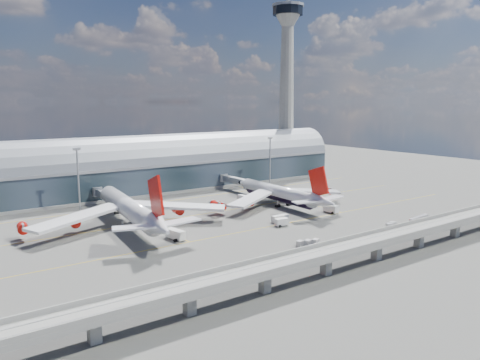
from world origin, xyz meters
TOP-DOWN VIEW (x-y plane):
  - ground at (0.00, 0.00)m, footprint 500.00×500.00m
  - taxi_lines at (0.00, 22.11)m, footprint 200.00×80.12m
  - terminal at (0.00, 77.99)m, footprint 200.00×30.00m
  - control_tower at (85.00, 83.00)m, footprint 19.00×19.00m
  - guideway at (-0.00, -55.00)m, footprint 220.00×8.50m
  - floodlight_mast_left at (-50.00, 55.00)m, footprint 3.00×0.70m
  - floodlight_mast_right at (50.00, 55.00)m, footprint 3.00×0.70m
  - airliner_left at (-43.35, 17.24)m, footprint 72.80×76.54m
  - airliner_right at (22.92, 14.19)m, footprint 60.86×63.60m
  - jet_bridge_left at (-39.58, 53.12)m, footprint 4.40×28.00m
  - jet_bridge_right at (26.47, 51.18)m, footprint 4.40×32.00m
  - service_truck_0 at (-37.22, -4.73)m, footprint 3.83×8.07m
  - service_truck_1 at (1.56, -11.93)m, footprint 5.04×2.86m
  - service_truck_2 at (4.83, -7.21)m, footprint 7.17×2.30m
  - service_truck_3 at (30.97, -7.68)m, footprint 2.83×6.50m
  - service_truck_4 at (15.12, 30.94)m, footprint 2.90×4.93m
  - service_truck_5 at (-32.62, 48.02)m, footprint 6.25×5.51m
  - cargo_train_0 at (-6.87, -34.43)m, footprint 8.00×3.88m
  - cargo_train_1 at (48.01, -36.10)m, footprint 12.62×3.18m
  - cargo_train_2 at (31.54, -36.13)m, footprint 5.56×2.76m

SIDE VIEW (x-z plane):
  - ground at x=0.00m, z-range 0.00..0.00m
  - taxi_lines at x=0.00m, z-range 0.00..0.01m
  - cargo_train_1 at x=48.01m, z-range 0.04..1.70m
  - cargo_train_0 at x=-6.87m, z-range 0.04..1.80m
  - cargo_train_2 at x=31.54m, z-range 0.04..1.85m
  - service_truck_2 at x=4.83m, z-range 0.05..2.64m
  - service_truck_4 at x=15.12m, z-range 0.01..2.71m
  - service_truck_1 at x=1.56m, z-range 0.01..2.81m
  - service_truck_5 at x=-32.62m, z-range 0.03..2.97m
  - service_truck_3 at x=30.97m, z-range 0.04..3.14m
  - service_truck_0 at x=-37.22m, z-range 0.05..3.26m
  - jet_bridge_left at x=-39.58m, z-range 1.55..8.80m
  - jet_bridge_right at x=26.47m, z-range 1.56..8.81m
  - airliner_right at x=22.92m, z-range -4.86..15.34m
  - guideway at x=0.00m, z-range 1.69..8.89m
  - airliner_left at x=-43.35m, z-range -5.00..18.32m
  - terminal at x=0.00m, z-range -2.66..25.34m
  - floodlight_mast_left at x=-50.00m, z-range 0.78..26.48m
  - floodlight_mast_right at x=50.00m, z-range 0.78..26.48m
  - control_tower at x=85.00m, z-range 0.14..103.14m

